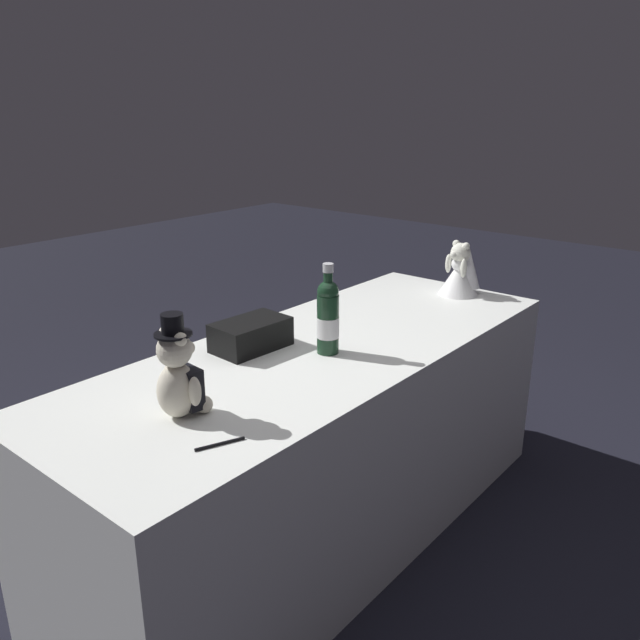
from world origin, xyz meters
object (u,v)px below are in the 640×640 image
Objects in this scene: teddy_bear_bride at (462,272)px; signing_pen at (222,443)px; teddy_bear_groom at (179,376)px; champagne_bottle at (328,316)px; gift_case_black at (251,335)px.

teddy_bear_bride is 1.85× the size of signing_pen.
signing_pen is at bearing 78.87° from teddy_bear_groom.
champagne_bottle reaches higher than teddy_bear_groom.
gift_case_black is (-0.52, -0.42, 0.05)m from signing_pen.
gift_case_black is at bearing -12.61° from teddy_bear_bride.
teddy_bear_bride is at bearing 179.37° from champagne_bottle.
teddy_bear_groom reaches higher than teddy_bear_bride.
gift_case_black is (-0.48, -0.21, -0.07)m from teddy_bear_groom.
champagne_bottle reaches higher than gift_case_black.
champagne_bottle is (-0.62, 0.02, 0.02)m from teddy_bear_groom.
gift_case_black is at bearing -140.86° from signing_pen.
teddy_bear_bride is 1.10m from gift_case_black.
teddy_bear_groom is 0.94× the size of champagne_bottle.
gift_case_black is (0.14, -0.23, -0.08)m from champagne_bottle.
teddy_bear_groom is at bearing -101.13° from signing_pen.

